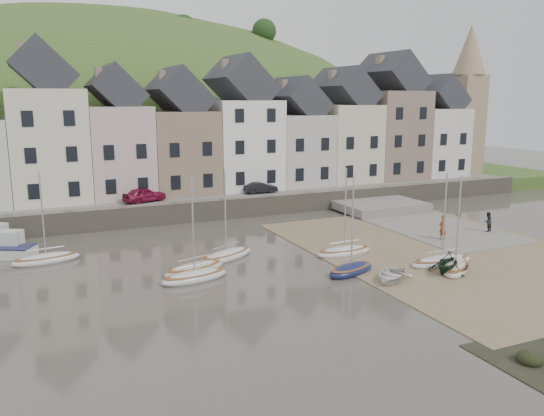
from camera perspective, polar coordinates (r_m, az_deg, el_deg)
name	(u,v)px	position (r m, az deg, el deg)	size (l,w,h in m)	color
ground	(311,272)	(34.86, 4.06, -6.63)	(160.00, 160.00, 0.00)	#413C33
quay_land	(180,186)	(63.95, -9.58, 2.24)	(90.00, 30.00, 1.50)	#395522
quay_street	(210,195)	(52.91, -6.44, 1.30)	(70.00, 7.00, 0.10)	slate
seawall	(222,209)	(49.77, -5.19, -0.08)	(70.00, 1.20, 1.80)	slate
beach	(447,252)	(41.01, 17.79, -4.34)	(18.00, 26.00, 0.06)	#746346
slipway	(420,223)	(49.42, 15.10, -1.51)	(8.00, 18.00, 0.12)	slate
hillside	(110,276)	(94.31, -16.53, -6.83)	(134.40, 84.00, 84.00)	#395522
townhouse_terrace	(215,132)	(56.08, -5.95, 7.83)	(61.05, 8.00, 13.93)	silver
church_spire	(467,95)	(73.19, 19.66, 10.99)	(4.00, 4.00, 18.00)	#997F60
sailboat_0	(46,259)	(39.56, -22.44, -4.89)	(4.56, 2.19, 6.32)	silver
sailboat_1	(195,276)	(33.43, -8.06, -7.04)	(4.47, 2.22, 6.32)	silver
sailboat_2	(194,268)	(34.89, -8.09, -6.25)	(4.49, 2.68, 6.32)	beige
sailboat_3	(226,255)	(37.47, -4.80, -4.93)	(4.84, 3.42, 6.32)	silver
sailboat_4	(344,251)	(38.65, 7.52, -4.47)	(4.30, 1.63, 6.32)	silver
sailboat_5	(351,269)	(34.73, 8.23, -6.33)	(4.06, 2.64, 6.32)	#141B41
sailboat_6	(442,261)	(37.76, 17.24, -5.29)	(4.74, 1.54, 6.32)	silver
sailboat_7	(455,266)	(36.86, 18.53, -5.78)	(4.29, 4.06, 6.32)	beige
motorboat_0	(3,248)	(42.26, -26.23, -3.75)	(4.85, 3.63, 1.70)	silver
rowboat_white	(391,275)	(33.68, 12.27, -6.85)	(2.18, 3.05, 0.63)	silver
rowboat_green	(448,262)	(35.83, 17.80, -5.40)	(2.27, 2.63, 1.39)	black
rowboat_red	(456,265)	(36.82, 18.60, -5.63)	(2.11, 2.95, 0.61)	maroon
person_red	(443,227)	(43.83, 17.32, -1.91)	(0.70, 0.46, 1.91)	maroon
person_dark	(488,222)	(47.61, 21.52, -1.34)	(0.78, 0.61, 1.61)	black
car_left	(144,195)	(50.27, -13.13, 1.36)	(1.55, 3.86, 1.32)	maroon
car_right	(261,188)	(53.54, -1.18, 2.13)	(1.14, 3.28, 1.08)	black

